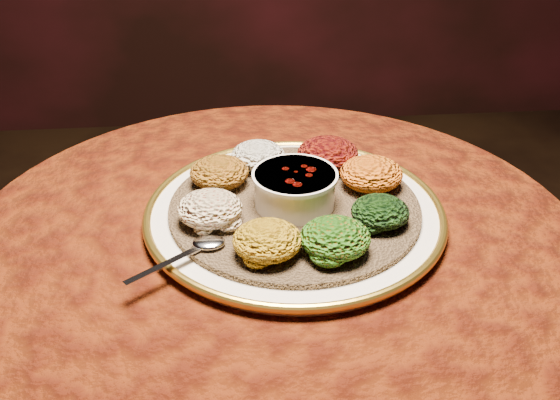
{
  "coord_description": "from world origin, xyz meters",
  "views": [
    {
      "loc": [
        -0.06,
        -0.79,
        1.28
      ],
      "look_at": [
        0.01,
        0.04,
        0.76
      ],
      "focal_mm": 40.0,
      "sensor_mm": 36.0,
      "label": 1
    }
  ],
  "objects": [
    {
      "name": "table",
      "position": [
        0.0,
        0.0,
        0.55
      ],
      "size": [
        0.96,
        0.96,
        0.73
      ],
      "color": "black",
      "rests_on": "ground"
    },
    {
      "name": "platter",
      "position": [
        0.04,
        0.03,
        0.75
      ],
      "size": [
        0.51,
        0.51,
        0.02
      ],
      "rotation": [
        0.0,
        0.0,
        0.14
      ],
      "color": "silver",
      "rests_on": "table"
    },
    {
      "name": "injera",
      "position": [
        0.04,
        0.03,
        0.76
      ],
      "size": [
        0.5,
        0.5,
        0.01
      ],
      "primitive_type": "cylinder",
      "rotation": [
        0.0,
        0.0,
        -0.35
      ],
      "color": "brown",
      "rests_on": "platter"
    },
    {
      "name": "stew_bowl",
      "position": [
        0.04,
        0.03,
        0.79
      ],
      "size": [
        0.13,
        0.13,
        0.05
      ],
      "color": "silver",
      "rests_on": "injera"
    },
    {
      "name": "spoon",
      "position": [
        -0.11,
        -0.08,
        0.77
      ],
      "size": [
        0.13,
        0.1,
        0.01
      ],
      "rotation": [
        0.0,
        0.0,
        -2.49
      ],
      "color": "silver",
      "rests_on": "injera"
    },
    {
      "name": "portion_ayib",
      "position": [
        -0.01,
        0.15,
        0.78
      ],
      "size": [
        0.09,
        0.09,
        0.04
      ],
      "primitive_type": "ellipsoid",
      "color": "beige",
      "rests_on": "injera"
    },
    {
      "name": "portion_kitfo",
      "position": [
        0.1,
        0.14,
        0.79
      ],
      "size": [
        0.1,
        0.1,
        0.05
      ],
      "primitive_type": "ellipsoid",
      "color": "black",
      "rests_on": "injera"
    },
    {
      "name": "portion_tikil",
      "position": [
        0.16,
        0.07,
        0.79
      ],
      "size": [
        0.1,
        0.1,
        0.05
      ],
      "primitive_type": "ellipsoid",
      "color": "#BC6D0F",
      "rests_on": "injera"
    },
    {
      "name": "portion_gomen",
      "position": [
        0.15,
        -0.04,
        0.78
      ],
      "size": [
        0.09,
        0.08,
        0.04
      ],
      "primitive_type": "ellipsoid",
      "color": "black",
      "rests_on": "injera"
    },
    {
      "name": "portion_mixveg",
      "position": [
        0.08,
        -0.1,
        0.79
      ],
      "size": [
        0.1,
        0.09,
        0.05
      ],
      "primitive_type": "ellipsoid",
      "color": "#933F09",
      "rests_on": "injera"
    },
    {
      "name": "portion_kik",
      "position": [
        -0.02,
        -0.1,
        0.79
      ],
      "size": [
        0.1,
        0.09,
        0.05
      ],
      "primitive_type": "ellipsoid",
      "color": "#AE830F",
      "rests_on": "injera"
    },
    {
      "name": "portion_timatim",
      "position": [
        -0.09,
        -0.01,
        0.79
      ],
      "size": [
        0.1,
        0.09,
        0.05
      ],
      "primitive_type": "ellipsoid",
      "color": "maroon",
      "rests_on": "injera"
    },
    {
      "name": "portion_shiro",
      "position": [
        -0.08,
        0.1,
        0.79
      ],
      "size": [
        0.1,
        0.09,
        0.05
      ],
      "primitive_type": "ellipsoid",
      "color": "#884B10",
      "rests_on": "injera"
    }
  ]
}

